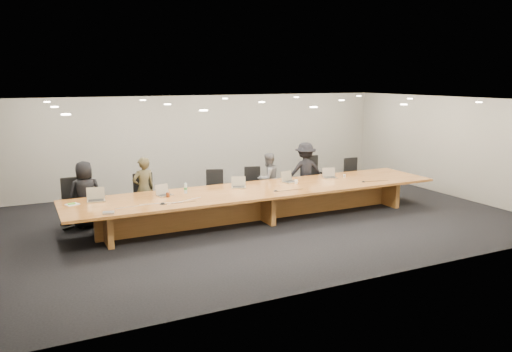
{
  "coord_description": "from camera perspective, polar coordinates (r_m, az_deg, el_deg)",
  "views": [
    {
      "loc": [
        -5.11,
        -10.25,
        3.31
      ],
      "look_at": [
        0.0,
        0.3,
        1.0
      ],
      "focal_mm": 35.0,
      "sensor_mm": 36.0,
      "label": 1
    }
  ],
  "objects": [
    {
      "name": "ground",
      "position": [
        11.92,
        0.63,
        -4.97
      ],
      "size": [
        12.0,
        12.0,
        0.0
      ],
      "primitive_type": "plane",
      "color": "black",
      "rests_on": "ground"
    },
    {
      "name": "back_wall",
      "position": [
        15.26,
        -6.08,
        3.9
      ],
      "size": [
        12.0,
        0.02,
        2.8
      ],
      "primitive_type": "cube",
      "color": "#B6B0A5",
      "rests_on": "ground"
    },
    {
      "name": "conference_table",
      "position": [
        11.79,
        0.64,
        -2.54
      ],
      "size": [
        9.0,
        1.8,
        0.75
      ],
      "color": "brown",
      "rests_on": "ground"
    },
    {
      "name": "chair_far_left",
      "position": [
        11.9,
        -20.05,
        -2.88
      ],
      "size": [
        0.6,
        0.6,
        1.13
      ],
      "primitive_type": null,
      "rotation": [
        0.0,
        0.0,
        0.04
      ],
      "color": "black",
      "rests_on": "ground"
    },
    {
      "name": "chair_left",
      "position": [
        12.1,
        -12.49,
        -2.3
      ],
      "size": [
        0.57,
        0.57,
        1.1
      ],
      "primitive_type": null,
      "rotation": [
        0.0,
        0.0,
        0.02
      ],
      "color": "black",
      "rests_on": "ground"
    },
    {
      "name": "chair_mid_left",
      "position": [
        12.64,
        -4.69,
        -1.63
      ],
      "size": [
        0.67,
        0.67,
        1.05
      ],
      "primitive_type": null,
      "rotation": [
        0.0,
        0.0,
        -0.33
      ],
      "color": "black",
      "rests_on": "ground"
    },
    {
      "name": "chair_mid_right",
      "position": [
        13.15,
        -0.29,
        -1.15
      ],
      "size": [
        0.65,
        0.65,
        1.02
      ],
      "primitive_type": null,
      "rotation": [
        0.0,
        0.0,
        -0.3
      ],
      "color": "black",
      "rests_on": "ground"
    },
    {
      "name": "chair_right",
      "position": [
        13.97,
        6.81,
        -0.13
      ],
      "size": [
        0.67,
        0.67,
        1.19
      ],
      "primitive_type": null,
      "rotation": [
        0.0,
        0.0,
        0.11
      ],
      "color": "black",
      "rests_on": "ground"
    },
    {
      "name": "chair_far_right",
      "position": [
        14.69,
        11.18,
        0.01
      ],
      "size": [
        0.55,
        0.55,
        1.05
      ],
      "primitive_type": null,
      "rotation": [
        0.0,
        0.0,
        -0.03
      ],
      "color": "black",
      "rests_on": "ground"
    },
    {
      "name": "person_a",
      "position": [
        11.79,
        -18.92,
        -1.98
      ],
      "size": [
        0.78,
        0.55,
        1.51
      ],
      "primitive_type": "imported",
      "rotation": [
        0.0,
        0.0,
        3.24
      ],
      "color": "black",
      "rests_on": "ground"
    },
    {
      "name": "person_b",
      "position": [
        11.96,
        -12.71,
        -1.46
      ],
      "size": [
        0.62,
        0.47,
        1.51
      ],
      "primitive_type": "imported",
      "rotation": [
        0.0,
        0.0,
        3.36
      ],
      "color": "#3B3520",
      "rests_on": "ground"
    },
    {
      "name": "person_c",
      "position": [
        13.18,
        1.39,
        -0.31
      ],
      "size": [
        0.78,
        0.68,
        1.38
      ],
      "primitive_type": "imported",
      "rotation": [
        0.0,
        0.0,
        3.4
      ],
      "color": "#5B5B5D",
      "rests_on": "ground"
    },
    {
      "name": "person_d",
      "position": [
        13.67,
        5.64,
        0.51
      ],
      "size": [
        1.14,
        0.81,
        1.6
      ],
      "primitive_type": "imported",
      "rotation": [
        0.0,
        0.0,
        2.92
      ],
      "color": "black",
      "rests_on": "ground"
    },
    {
      "name": "laptop_a",
      "position": [
        11.04,
        -17.85,
        -2.03
      ],
      "size": [
        0.4,
        0.31,
        0.29
      ],
      "primitive_type": null,
      "rotation": [
        0.0,
        0.0,
        -0.13
      ],
      "color": "tan",
      "rests_on": "conference_table"
    },
    {
      "name": "laptop_b",
      "position": [
        11.2,
        -10.41,
        -1.59
      ],
      "size": [
        0.37,
        0.31,
        0.25
      ],
      "primitive_type": null,
      "rotation": [
        0.0,
        0.0,
        0.28
      ],
      "color": "tan",
      "rests_on": "conference_table"
    },
    {
      "name": "laptop_c",
      "position": [
        11.82,
        -2.0,
        -0.72
      ],
      "size": [
        0.4,
        0.35,
        0.26
      ],
      "primitive_type": null,
      "rotation": [
        0.0,
        0.0,
        -0.39
      ],
      "color": "#C1B493",
      "rests_on": "conference_table"
    },
    {
      "name": "laptop_d",
      "position": [
        12.45,
        3.9,
        -0.08
      ],
      "size": [
        0.41,
        0.35,
        0.28
      ],
      "primitive_type": null,
      "rotation": [
        0.0,
        0.0,
        0.28
      ],
      "color": "tan",
      "rests_on": "conference_table"
    },
    {
      "name": "laptop_e",
      "position": [
        13.09,
        8.46,
        0.34
      ],
      "size": [
        0.4,
        0.34,
        0.27
      ],
      "primitive_type": null,
      "rotation": [
        0.0,
        0.0,
        -0.3
      ],
      "color": "tan",
      "rests_on": "conference_table"
    },
    {
      "name": "water_bottle",
      "position": [
        11.36,
        -8.06,
        -1.41
      ],
      "size": [
        0.09,
        0.09,
        0.22
      ],
      "primitive_type": "cylinder",
      "rotation": [
        0.0,
        0.0,
        -0.27
      ],
      "color": "silver",
      "rests_on": "conference_table"
    },
    {
      "name": "amber_mug",
      "position": [
        11.08,
        -10.03,
        -2.12
      ],
      "size": [
        0.09,
        0.09,
        0.1
      ],
      "primitive_type": "cylinder",
      "rotation": [
        0.0,
        0.0,
        -0.22
      ],
      "color": "maroon",
      "rests_on": "conference_table"
    },
    {
      "name": "paper_cup_near",
      "position": [
        12.31,
        4.61,
        -0.66
      ],
      "size": [
        0.09,
        0.09,
        0.1
      ],
      "primitive_type": "cone",
      "rotation": [
        0.0,
        0.0,
        0.08
      ],
      "color": "white",
      "rests_on": "conference_table"
    },
    {
      "name": "paper_cup_far",
      "position": [
        13.25,
        10.08,
        0.01
      ],
      "size": [
        0.07,
        0.07,
        0.08
      ],
      "primitive_type": "cone",
      "rotation": [
        0.0,
        0.0,
        0.07
      ],
      "color": "silver",
      "rests_on": "conference_table"
    },
    {
      "name": "notepad",
      "position": [
        10.93,
        -20.26,
        -3.06
      ],
      "size": [
        0.3,
        0.28,
        0.01
      ],
      "primitive_type": "cube",
      "rotation": [
        0.0,
        0.0,
        0.38
      ],
      "color": "silver",
      "rests_on": "conference_table"
    },
    {
      "name": "lime_gadget",
      "position": [
        10.92,
        -20.33,
        -2.99
      ],
      "size": [
        0.15,
        0.1,
        0.02
      ],
      "primitive_type": "cube",
      "rotation": [
        0.0,
        0.0,
        0.17
      ],
      "color": "#5BAD2E",
      "rests_on": "notepad"
    },
    {
      "name": "av_box",
      "position": [
        10.01,
        -16.51,
        -4.05
      ],
      "size": [
        0.24,
        0.2,
        0.03
      ],
      "primitive_type": "cube",
      "rotation": [
        0.0,
        0.0,
        -0.2
      ],
      "color": "#A8A8AC",
      "rests_on": "conference_table"
    },
    {
      "name": "mic_left",
      "position": [
        10.48,
        -10.63,
        -3.09
      ],
      "size": [
        0.18,
        0.18,
        0.03
      ],
      "primitive_type": "cone",
      "rotation": [
        0.0,
        0.0,
        0.42
      ],
      "color": "black",
      "rests_on": "conference_table"
    },
    {
      "name": "mic_center",
      "position": [
        11.47,
        2.27,
        -1.69
      ],
      "size": [
        0.13,
        0.13,
        0.03
      ],
      "primitive_type": "cone",
      "rotation": [
        0.0,
        0.0,
        0.26
      ],
      "color": "black",
      "rests_on": "conference_table"
    },
    {
      "name": "mic_right",
      "position": [
        12.77,
        12.19,
        -0.62
      ],
      "size": [
        0.12,
        0.12,
        0.03
      ],
      "primitive_type": "cone",
      "rotation": [
        0.0,
        0.0,
        -0.19
      ],
      "color": "black",
      "rests_on": "conference_table"
    }
  ]
}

